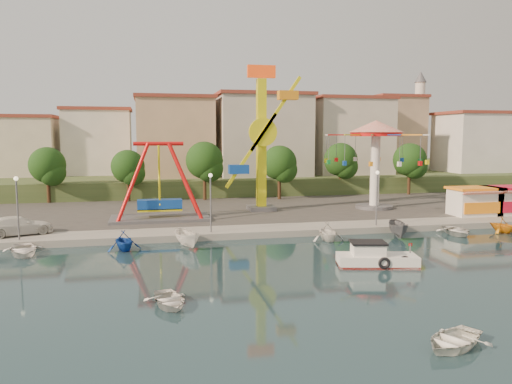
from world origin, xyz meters
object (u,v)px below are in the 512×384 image
object	(u,v)px
cabin_motorboat	(375,259)
pirate_ship_ride	(159,183)
wave_swinger	(376,144)
rowboat_a	(169,300)
van	(18,226)
kamikaze_tower	(264,142)

from	to	relation	value
cabin_motorboat	pirate_ship_ride	bearing A→B (deg)	138.88
pirate_ship_ride	cabin_motorboat	bearing A→B (deg)	-53.77
pirate_ship_ride	cabin_motorboat	world-z (taller)	pirate_ship_ride
wave_swinger	cabin_motorboat	world-z (taller)	wave_swinger
rowboat_a	van	xyz separation A→B (m)	(-12.14, 19.56, 1.08)
pirate_ship_ride	rowboat_a	bearing A→B (deg)	-90.26
pirate_ship_ride	wave_swinger	distance (m)	25.53
rowboat_a	pirate_ship_ride	bearing A→B (deg)	78.22
pirate_ship_ride	cabin_motorboat	xyz separation A→B (m)	(14.47, -19.75, -3.87)
cabin_motorboat	van	world-z (taller)	van
rowboat_a	kamikaze_tower	bearing A→B (deg)	55.94
rowboat_a	van	size ratio (longest dim) A/B	0.59
kamikaze_tower	wave_swinger	xyz separation A→B (m)	(13.14, -1.18, -0.32)
kamikaze_tower	wave_swinger	world-z (taller)	kamikaze_tower
van	kamikaze_tower	bearing A→B (deg)	-91.69
wave_swinger	van	bearing A→B (deg)	-167.44
kamikaze_tower	van	bearing A→B (deg)	-158.56
cabin_motorboat	rowboat_a	xyz separation A→B (m)	(-14.59, -5.34, -0.18)
pirate_ship_ride	kamikaze_tower	distance (m)	13.25
kamikaze_tower	rowboat_a	xyz separation A→B (m)	(-12.06, -29.06, -8.17)
cabin_motorboat	van	xyz separation A→B (m)	(-26.72, 14.21, 0.90)
van	pirate_ship_ride	bearing A→B (deg)	-88.81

